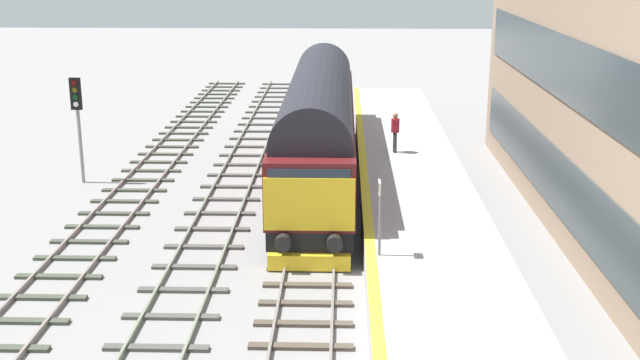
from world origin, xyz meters
The scene contains 9 objects.
ground_plane centered at (0.00, 0.00, 0.00)m, with size 140.00×140.00×0.00m, color gray.
track_main centered at (0.00, 0.00, 0.05)m, with size 2.50×60.00×0.15m.
track_adjacent_west centered at (-3.41, 0.00, 0.06)m, with size 2.50×60.00×0.15m.
track_adjacent_far_west centered at (-7.16, 0.00, 0.06)m, with size 2.50×60.00×0.15m.
station_platform centered at (3.60, 0.00, 0.50)m, with size 4.00×44.00×1.01m.
diesel_locomotive centered at (0.00, 4.91, 2.48)m, with size 2.74×18.56×4.68m.
signal_post_near centered at (-9.52, 4.74, 2.79)m, with size 0.44×0.22×4.26m.
platform_number_sign centered at (1.97, -5.46, 2.40)m, with size 0.10×0.44×2.11m.
waiting_passenger centered at (3.10, 6.16, 1.99)m, with size 0.37×0.51×1.64m.
Camera 1 is at (0.96, -26.14, 9.10)m, focal length 45.15 mm.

